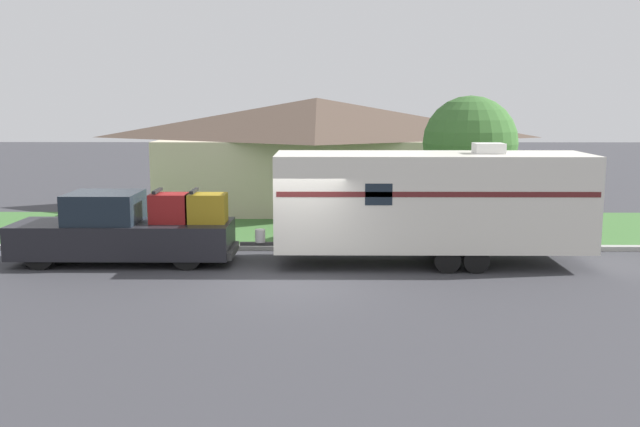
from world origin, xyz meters
TOP-DOWN VIEW (x-y plane):
  - ground_plane at (0.00, 0.00)m, footprint 120.00×120.00m
  - curb_strip at (0.00, 3.75)m, footprint 80.00×0.30m
  - lawn_strip at (0.00, 7.40)m, footprint 80.00×7.00m
  - house_across_street at (0.34, 12.84)m, footprint 13.46×7.75m
  - pickup_truck at (-4.80, 1.98)m, footprint 6.10×1.92m
  - travel_trailer at (3.63, 1.98)m, footprint 9.51×2.49m
  - mailbox at (-7.16, 4.54)m, footprint 0.48×0.20m
  - tree_in_yard at (5.42, 5.87)m, footprint 3.06×3.06m

SIDE VIEW (x-z plane):
  - ground_plane at x=0.00m, z-range 0.00..0.00m
  - lawn_strip at x=0.00m, z-range 0.00..0.03m
  - curb_strip at x=0.00m, z-range 0.00..0.14m
  - pickup_truck at x=-4.80m, z-range -0.13..1.94m
  - mailbox at x=-7.16m, z-range 0.35..1.65m
  - travel_trailer at x=3.63m, z-range 0.10..3.43m
  - house_across_street at x=0.34m, z-range 0.08..4.67m
  - tree_in_yard at x=5.42m, z-range 0.78..5.42m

